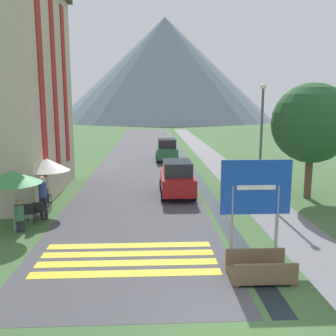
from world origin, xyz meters
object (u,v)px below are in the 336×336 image
(cafe_chair_near_left, at_px, (29,212))
(person_seated_near, at_px, (19,214))
(road_sign, at_px, (256,194))
(tree_by_path, at_px, (312,123))
(streetlamp, at_px, (261,132))
(cafe_chair_far_right, at_px, (46,195))
(cafe_chair_near_right, at_px, (39,210))
(footbridge, at_px, (260,271))
(person_standing_terrace, at_px, (43,195))
(parked_car_far, at_px, (167,150))
(parked_car_near, at_px, (177,178))
(cafe_umbrella_middle_white, at_px, (47,165))
(cafe_chair_middle, at_px, (45,201))
(cafe_umbrella_front_green, at_px, (11,177))

(cafe_chair_near_left, xyz_separation_m, person_seated_near, (-0.06, -0.93, 0.18))
(road_sign, bearing_deg, tree_by_path, 56.43)
(cafe_chair_near_left, height_order, streetlamp, streetlamp)
(cafe_chair_far_right, distance_m, cafe_chair_near_right, 2.57)
(footbridge, height_order, cafe_chair_near_left, cafe_chair_near_left)
(footbridge, distance_m, cafe_chair_near_left, 9.27)
(person_standing_terrace, relative_size, streetlamp, 0.32)
(footbridge, height_order, parked_car_far, parked_car_far)
(footbridge, distance_m, streetlamp, 9.58)
(road_sign, relative_size, cafe_chair_near_left, 3.61)
(parked_car_near, distance_m, tree_by_path, 7.21)
(road_sign, distance_m, parked_car_far, 19.88)
(footbridge, distance_m, person_seated_near, 8.86)
(parked_car_near, bearing_deg, footbridge, -80.44)
(tree_by_path, bearing_deg, cafe_chair_near_left, -164.30)
(cafe_umbrella_middle_white, relative_size, person_seated_near, 1.88)
(cafe_chair_far_right, bearing_deg, cafe_chair_middle, -73.07)
(parked_car_near, distance_m, cafe_chair_middle, 6.64)
(parked_car_far, bearing_deg, person_seated_near, -109.97)
(parked_car_near, distance_m, cafe_umbrella_middle_white, 6.54)
(streetlamp, bearing_deg, parked_car_far, 108.16)
(road_sign, xyz_separation_m, footbridge, (-0.22, -1.48, -1.79))
(cafe_chair_near_left, relative_size, person_seated_near, 0.68)
(cafe_chair_middle, xyz_separation_m, tree_by_path, (12.55, 1.96, 3.25))
(cafe_chair_far_right, distance_m, cafe_chair_middle, 1.19)
(person_standing_terrace, bearing_deg, parked_car_near, 34.01)
(footbridge, height_order, cafe_chair_middle, cafe_chair_middle)
(parked_car_far, relative_size, tree_by_path, 0.67)
(footbridge, relative_size, cafe_chair_near_right, 2.00)
(cafe_chair_far_right, relative_size, cafe_umbrella_front_green, 0.37)
(road_sign, relative_size, cafe_umbrella_middle_white, 1.31)
(cafe_chair_near_left, distance_m, person_seated_near, 0.94)
(footbridge, bearing_deg, cafe_chair_far_right, 135.25)
(cafe_chair_far_right, distance_m, person_standing_terrace, 2.33)
(cafe_chair_near_right, bearing_deg, person_standing_terrace, 48.47)
(cafe_chair_middle, bearing_deg, cafe_umbrella_middle_white, 94.02)
(cafe_chair_middle, bearing_deg, parked_car_near, 42.61)
(parked_car_far, bearing_deg, cafe_chair_near_right, -110.14)
(cafe_umbrella_front_green, bearing_deg, parked_car_near, 38.77)
(cafe_chair_near_right, distance_m, cafe_umbrella_front_green, 1.94)
(road_sign, relative_size, person_standing_terrace, 1.68)
(cafe_umbrella_front_green, bearing_deg, cafe_chair_far_right, 86.48)
(parked_car_near, distance_m, person_standing_terrace, 6.97)
(cafe_chair_near_right, xyz_separation_m, cafe_umbrella_middle_white, (-0.05, 1.70, 1.56))
(footbridge, bearing_deg, cafe_chair_middle, 138.72)
(road_sign, height_order, cafe_chair_near_right, road_sign)
(parked_car_far, height_order, cafe_chair_near_right, parked_car_far)
(cafe_chair_near_right, distance_m, cafe_chair_middle, 1.39)
(parked_car_far, relative_size, cafe_chair_near_left, 4.49)
(parked_car_near, distance_m, parked_car_far, 11.74)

